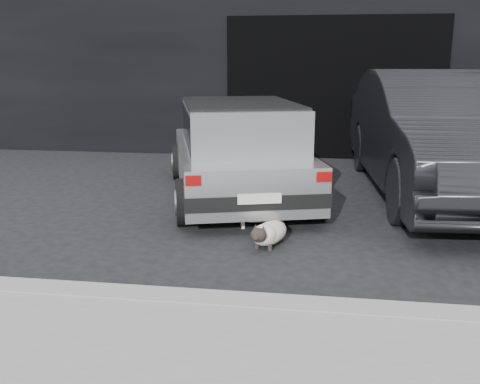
# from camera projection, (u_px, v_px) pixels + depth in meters

# --- Properties ---
(ground) EXTENTS (80.00, 80.00, 0.00)m
(ground) POSITION_uv_depth(u_px,v_px,m) (255.00, 214.00, 6.49)
(ground) COLOR black
(ground) RESTS_ON ground
(building_facade) EXTENTS (34.00, 4.00, 5.00)m
(building_facade) POSITION_uv_depth(u_px,v_px,m) (334.00, 27.00, 11.50)
(building_facade) COLOR black
(building_facade) RESTS_ON ground
(garage_opening) EXTENTS (4.00, 0.10, 2.60)m
(garage_opening) POSITION_uv_depth(u_px,v_px,m) (334.00, 89.00, 9.87)
(garage_opening) COLOR black
(garage_opening) RESTS_ON ground
(curb) EXTENTS (18.00, 0.25, 0.12)m
(curb) POSITION_uv_depth(u_px,v_px,m) (350.00, 313.00, 3.84)
(curb) COLOR gray
(curb) RESTS_ON ground
(silver_hatchback) EXTENTS (2.50, 3.82, 1.30)m
(silver_hatchback) POSITION_uv_depth(u_px,v_px,m) (238.00, 146.00, 7.12)
(silver_hatchback) COLOR #AAABAE
(silver_hatchback) RESTS_ON ground
(second_car) EXTENTS (2.14, 5.25, 1.69)m
(second_car) POSITION_uv_depth(u_px,v_px,m) (440.00, 134.00, 7.25)
(second_car) COLOR black
(second_car) RESTS_ON ground
(cat_siamese) EXTENTS (0.44, 0.81, 0.29)m
(cat_siamese) POSITION_uv_depth(u_px,v_px,m) (268.00, 233.00, 5.36)
(cat_siamese) COLOR beige
(cat_siamese) RESTS_ON ground
(cat_white) EXTENTS (0.72, 0.35, 0.35)m
(cat_white) POSITION_uv_depth(u_px,v_px,m) (259.00, 212.00, 5.98)
(cat_white) COLOR silver
(cat_white) RESTS_ON ground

